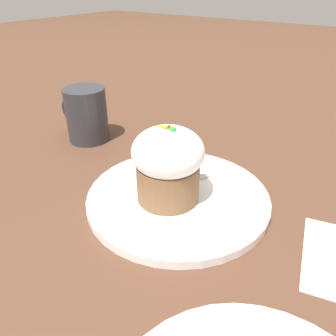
# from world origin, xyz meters

# --- Properties ---
(ground_plane) EXTENTS (4.00, 4.00, 0.00)m
(ground_plane) POSITION_xyz_m (0.00, 0.00, 0.00)
(ground_plane) COLOR #513323
(dessert_plate) EXTENTS (0.25, 0.25, 0.01)m
(dessert_plate) POSITION_xyz_m (0.00, 0.00, 0.01)
(dessert_plate) COLOR white
(dessert_plate) RESTS_ON ground_plane
(carrot_cake) EXTENTS (0.09, 0.09, 0.10)m
(carrot_cake) POSITION_xyz_m (0.01, 0.01, 0.06)
(carrot_cake) COLOR brown
(carrot_cake) RESTS_ON dessert_plate
(spoon) EXTENTS (0.07, 0.10, 0.01)m
(spoon) POSITION_xyz_m (0.00, -0.03, 0.02)
(spoon) COLOR #B7B7BC
(spoon) RESTS_ON dessert_plate
(coffee_cup) EXTENTS (0.10, 0.07, 0.10)m
(coffee_cup) POSITION_xyz_m (0.25, -0.07, 0.05)
(coffee_cup) COLOR #2D2D33
(coffee_cup) RESTS_ON ground_plane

